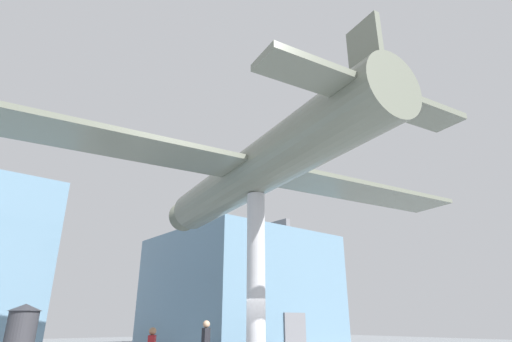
# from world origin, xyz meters

# --- Properties ---
(glass_pavilion_right) EXTENTS (10.94, 11.45, 8.38)m
(glass_pavilion_right) POSITION_xyz_m (9.85, 13.84, 3.90)
(glass_pavilion_right) COLOR #60849E
(glass_pavilion_right) RESTS_ON ground_plane
(support_pylon_central) EXTENTS (0.63, 0.63, 6.13)m
(support_pylon_central) POSITION_xyz_m (0.00, 0.00, 3.07)
(support_pylon_central) COLOR #B7B7BC
(support_pylon_central) RESTS_ON ground_plane
(suspended_airplane) EXTENTS (19.94, 15.11, 3.29)m
(suspended_airplane) POSITION_xyz_m (0.04, 0.25, 7.06)
(suspended_airplane) COLOR slate
(suspended_airplane) RESTS_ON support_pylon_central
(visitor_second) EXTENTS (0.31, 0.44, 1.83)m
(visitor_second) POSITION_xyz_m (0.24, 3.32, 1.07)
(visitor_second) COLOR #2D3D56
(visitor_second) RESTS_ON ground_plane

